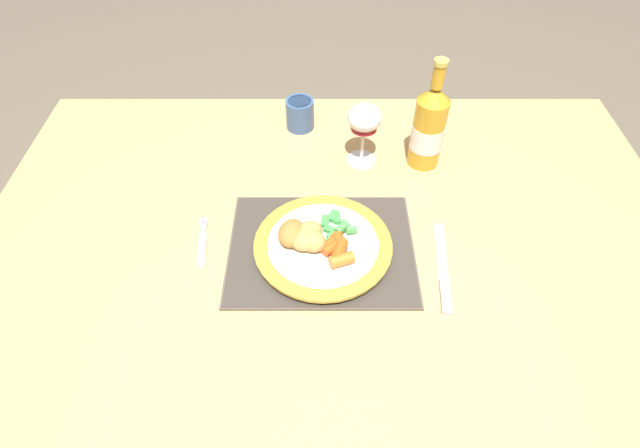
# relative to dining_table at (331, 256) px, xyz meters

# --- Properties ---
(ground_plane) EXTENTS (6.00, 6.00, 0.00)m
(ground_plane) POSITION_rel_dining_table_xyz_m (0.00, 0.00, -0.66)
(ground_plane) COLOR brown
(dining_table) EXTENTS (1.42, 0.92, 0.74)m
(dining_table) POSITION_rel_dining_table_xyz_m (0.00, 0.00, 0.00)
(dining_table) COLOR tan
(dining_table) RESTS_ON ground
(placemat) EXTENTS (0.35, 0.28, 0.01)m
(placemat) POSITION_rel_dining_table_xyz_m (-0.02, -0.05, 0.09)
(placemat) COLOR brown
(placemat) RESTS_ON dining_table
(dinner_plate) EXTENTS (0.26, 0.26, 0.02)m
(dinner_plate) POSITION_rel_dining_table_xyz_m (-0.02, -0.06, 0.10)
(dinner_plate) COLOR white
(dinner_plate) RESTS_ON placemat
(breaded_croquettes) EXTENTS (0.10, 0.09, 0.04)m
(breaded_croquettes) POSITION_rel_dining_table_xyz_m (-0.06, -0.06, 0.13)
(breaded_croquettes) COLOR tan
(breaded_croquettes) RESTS_ON dinner_plate
(green_beans_pile) EXTENTS (0.07, 0.10, 0.02)m
(green_beans_pile) POSITION_rel_dining_table_xyz_m (0.01, -0.03, 0.12)
(green_beans_pile) COLOR green
(green_beans_pile) RESTS_ON dinner_plate
(glazed_carrots) EXTENTS (0.07, 0.08, 0.02)m
(glazed_carrots) POSITION_rel_dining_table_xyz_m (0.01, -0.08, 0.12)
(glazed_carrots) COLOR #CC5119
(glazed_carrots) RESTS_ON dinner_plate
(fork) EXTENTS (0.03, 0.13, 0.01)m
(fork) POSITION_rel_dining_table_xyz_m (-0.25, -0.04, 0.09)
(fork) COLOR silver
(fork) RESTS_ON dining_table
(table_knife) EXTENTS (0.04, 0.21, 0.01)m
(table_knife) POSITION_rel_dining_table_xyz_m (0.20, -0.11, 0.09)
(table_knife) COLOR silver
(table_knife) RESTS_ON dining_table
(wine_glass) EXTENTS (0.07, 0.07, 0.15)m
(wine_glass) POSITION_rel_dining_table_xyz_m (0.07, 0.21, 0.19)
(wine_glass) COLOR silver
(wine_glass) RESTS_ON dining_table
(bottle) EXTENTS (0.07, 0.07, 0.25)m
(bottle) POSITION_rel_dining_table_xyz_m (0.21, 0.21, 0.18)
(bottle) COLOR gold
(bottle) RESTS_ON dining_table
(drinking_cup) EXTENTS (0.07, 0.07, 0.07)m
(drinking_cup) POSITION_rel_dining_table_xyz_m (-0.07, 0.34, 0.12)
(drinking_cup) COLOR #385684
(drinking_cup) RESTS_ON dining_table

